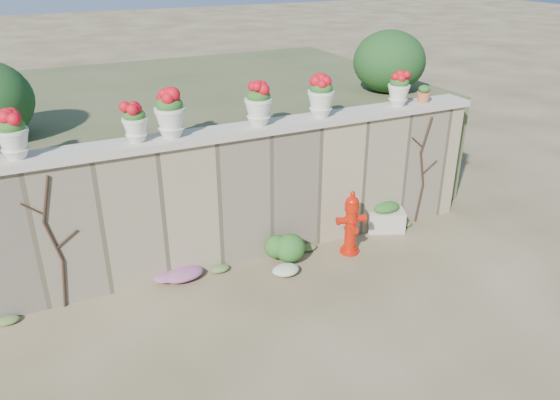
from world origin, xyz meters
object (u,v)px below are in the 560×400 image
urn_pot_0 (12,135)px  planter_box (386,217)px  terracotta_pot (424,95)px  fire_hydrant (351,223)px

urn_pot_0 → planter_box: bearing=-2.6°
urn_pot_0 → terracotta_pot: urn_pot_0 is taller
planter_box → urn_pot_0: urn_pot_0 is taller
fire_hydrant → terracotta_pot: (1.70, 0.65, 1.69)m
fire_hydrant → terracotta_pot: terracotta_pot is taller
planter_box → urn_pot_0: bearing=-159.3°
fire_hydrant → terracotta_pot: 2.48m
fire_hydrant → urn_pot_0: 4.87m
planter_box → terracotta_pot: size_ratio=2.60×
fire_hydrant → planter_box: size_ratio=1.48×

